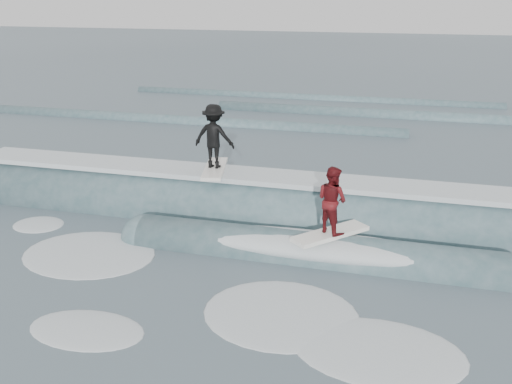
# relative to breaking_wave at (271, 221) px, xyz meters

# --- Properties ---
(ground) EXTENTS (160.00, 160.00, 0.00)m
(ground) POSITION_rel_breaking_wave_xyz_m (-0.26, -2.80, -0.04)
(ground) COLOR #374650
(ground) RESTS_ON ground
(breaking_wave) EXTENTS (23.29, 3.98, 2.41)m
(breaking_wave) POSITION_rel_breaking_wave_xyz_m (0.00, 0.00, 0.00)
(breaking_wave) COLOR #38585F
(breaking_wave) RESTS_ON ground
(surfer_black) EXTENTS (1.18, 2.07, 1.90)m
(surfer_black) POSITION_rel_breaking_wave_xyz_m (-1.75, 0.32, 2.17)
(surfer_black) COLOR white
(surfer_black) RESTS_ON ground
(surfer_red) EXTENTS (1.74, 1.86, 1.71)m
(surfer_red) POSITION_rel_breaking_wave_xyz_m (1.89, -1.88, 1.37)
(surfer_red) COLOR white
(surfer_red) RESTS_ON ground
(whitewater) EXTENTS (11.66, 5.56, 0.10)m
(whitewater) POSITION_rel_breaking_wave_xyz_m (-0.62, -4.34, -0.04)
(whitewater) COLOR silver
(whitewater) RESTS_ON ground
(far_swells) EXTENTS (33.85, 8.65, 0.80)m
(far_swells) POSITION_rel_breaking_wave_xyz_m (-1.15, 14.85, -0.04)
(far_swells) COLOR #38585F
(far_swells) RESTS_ON ground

